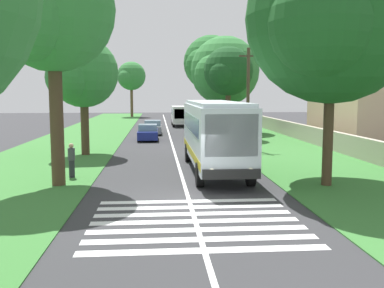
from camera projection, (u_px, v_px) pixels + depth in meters
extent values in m
plane|color=#333335|center=(189.00, 202.00, 17.00)|extent=(160.00, 160.00, 0.00)
cube|color=#387533|center=(58.00, 152.00, 31.21)|extent=(120.00, 8.00, 0.04)
cube|color=#387533|center=(285.00, 150.00, 32.50)|extent=(120.00, 8.00, 0.04)
cube|color=silver|center=(174.00, 151.00, 31.86)|extent=(110.00, 0.16, 0.01)
cube|color=silver|center=(214.00, 132.00, 23.40)|extent=(11.00, 2.50, 2.90)
cube|color=slate|center=(213.00, 122.00, 23.63)|extent=(9.68, 2.54, 0.85)
cube|color=slate|center=(232.00, 136.00, 17.95)|extent=(0.08, 2.20, 1.74)
cube|color=#B29E19|center=(214.00, 151.00, 23.51)|extent=(10.78, 2.53, 0.36)
cube|color=silver|center=(214.00, 103.00, 23.22)|extent=(10.56, 2.30, 0.18)
cube|color=black|center=(232.00, 174.00, 18.01)|extent=(0.16, 2.40, 0.40)
sphere|color=#F2EDCC|center=(212.00, 171.00, 17.99)|extent=(0.24, 0.24, 0.24)
sphere|color=#F2EDCC|center=(251.00, 171.00, 18.12)|extent=(0.24, 0.24, 0.24)
cylinder|color=black|center=(200.00, 175.00, 19.62)|extent=(1.10, 0.32, 1.10)
cylinder|color=black|center=(188.00, 153.00, 26.95)|extent=(1.10, 0.32, 1.10)
cylinder|color=black|center=(251.00, 174.00, 19.80)|extent=(1.10, 0.32, 1.10)
cylinder|color=black|center=(225.00, 152.00, 27.13)|extent=(1.10, 0.32, 1.10)
cube|color=silver|center=(204.00, 250.00, 11.72)|extent=(0.45, 6.80, 0.01)
cube|color=silver|center=(201.00, 239.00, 12.61)|extent=(0.45, 6.80, 0.01)
cube|color=silver|center=(198.00, 230.00, 13.50)|extent=(0.45, 6.80, 0.01)
cube|color=silver|center=(195.00, 221.00, 14.39)|extent=(0.45, 6.80, 0.01)
cube|color=silver|center=(193.00, 214.00, 15.28)|extent=(0.45, 6.80, 0.01)
cube|color=silver|center=(191.00, 207.00, 16.17)|extent=(0.45, 6.80, 0.01)
cube|color=silver|center=(189.00, 201.00, 17.07)|extent=(0.45, 6.80, 0.01)
cube|color=navy|center=(148.00, 134.00, 39.28)|extent=(4.30, 1.75, 0.70)
cube|color=slate|center=(148.00, 127.00, 39.11)|extent=(2.00, 1.61, 0.55)
cylinder|color=black|center=(139.00, 138.00, 37.90)|extent=(0.64, 0.22, 0.64)
cylinder|color=black|center=(140.00, 135.00, 40.58)|extent=(0.64, 0.22, 0.64)
cylinder|color=black|center=(157.00, 138.00, 38.03)|extent=(0.64, 0.22, 0.64)
cylinder|color=black|center=(157.00, 135.00, 40.70)|extent=(0.64, 0.22, 0.64)
cube|color=gray|center=(153.00, 129.00, 45.15)|extent=(4.30, 1.75, 0.70)
cube|color=slate|center=(153.00, 123.00, 44.98)|extent=(2.00, 1.61, 0.55)
cylinder|color=black|center=(145.00, 132.00, 43.77)|extent=(0.64, 0.22, 0.64)
cylinder|color=black|center=(145.00, 130.00, 46.45)|extent=(0.64, 0.22, 0.64)
cylinder|color=black|center=(160.00, 132.00, 43.89)|extent=(0.64, 0.22, 0.64)
cylinder|color=black|center=(160.00, 130.00, 46.57)|extent=(0.64, 0.22, 0.64)
cube|color=silver|center=(180.00, 114.00, 56.19)|extent=(6.00, 2.10, 2.10)
cube|color=slate|center=(180.00, 111.00, 56.35)|extent=(5.04, 2.13, 0.70)
cube|color=slate|center=(182.00, 114.00, 53.23)|extent=(0.06, 1.76, 1.18)
cylinder|color=black|center=(173.00, 124.00, 54.36)|extent=(0.76, 0.24, 0.76)
cylinder|color=black|center=(172.00, 122.00, 58.12)|extent=(0.76, 0.24, 0.76)
cylinder|color=black|center=(189.00, 124.00, 54.51)|extent=(0.76, 0.24, 0.76)
cylinder|color=black|center=(187.00, 122.00, 58.27)|extent=(0.76, 0.24, 0.76)
cylinder|color=brown|center=(132.00, 100.00, 78.04)|extent=(0.49, 0.49, 5.79)
sphere|color=#337A38|center=(131.00, 76.00, 77.56)|extent=(5.01, 5.01, 5.01)
sphere|color=#337A38|center=(132.00, 78.00, 79.09)|extent=(3.19, 3.19, 3.19)
sphere|color=#337A38|center=(127.00, 78.00, 76.30)|extent=(2.99, 2.99, 2.99)
cylinder|color=#4C3826|center=(85.00, 123.00, 29.59)|extent=(0.54, 0.54, 4.21)
sphere|color=#337A38|center=(83.00, 73.00, 29.20)|extent=(4.60, 4.60, 4.60)
sphere|color=#337A38|center=(87.00, 79.00, 30.61)|extent=(2.93, 2.93, 2.93)
sphere|color=#337A38|center=(70.00, 77.00, 28.05)|extent=(3.05, 3.05, 3.05)
cylinder|color=#4C3826|center=(57.00, 116.00, 19.60)|extent=(0.59, 0.59, 6.25)
sphere|color=#337A38|center=(53.00, 9.00, 19.07)|extent=(5.41, 5.41, 5.41)
sphere|color=#337A38|center=(61.00, 25.00, 20.72)|extent=(3.40, 3.40, 3.40)
sphere|color=#337A38|center=(25.00, 13.00, 17.71)|extent=(3.98, 3.98, 3.98)
cylinder|color=#4C3826|center=(228.00, 112.00, 40.46)|extent=(0.49, 0.49, 4.90)
sphere|color=#19471E|center=(228.00, 71.00, 40.04)|extent=(4.47, 4.47, 4.47)
sphere|color=#19471E|center=(226.00, 75.00, 41.41)|extent=(2.49, 2.49, 2.49)
sphere|color=#19471E|center=(223.00, 74.00, 38.92)|extent=(2.48, 2.48, 2.48)
cylinder|color=#4C3826|center=(328.00, 126.00, 19.62)|extent=(0.45, 0.45, 5.33)
sphere|color=#1E5623|center=(332.00, 17.00, 19.07)|extent=(7.52, 7.52, 7.52)
sphere|color=#1E5623|center=(313.00, 37.00, 21.37)|extent=(5.48, 5.48, 5.48)
sphere|color=#1E5623|center=(323.00, 23.00, 17.19)|extent=(4.33, 4.33, 4.33)
cylinder|color=#4C3826|center=(211.00, 101.00, 58.47)|extent=(0.58, 0.58, 6.08)
sphere|color=#286B2D|center=(211.00, 63.00, 57.90)|extent=(7.24, 7.24, 7.24)
sphere|color=#286B2D|center=(209.00, 68.00, 60.11)|extent=(4.94, 4.94, 4.94)
sphere|color=#286B2D|center=(204.00, 66.00, 56.08)|extent=(4.82, 4.82, 4.82)
cylinder|color=#4C3826|center=(224.00, 111.00, 47.21)|extent=(0.42, 0.42, 4.49)
sphere|color=#337A38|center=(225.00, 71.00, 46.73)|extent=(7.30, 7.30, 7.30)
sphere|color=#337A38|center=(222.00, 77.00, 48.96)|extent=(5.03, 5.03, 5.03)
sphere|color=#337A38|center=(217.00, 75.00, 44.90)|extent=(4.64, 4.64, 4.64)
cylinder|color=#473828|center=(248.00, 99.00, 32.66)|extent=(0.24, 0.24, 7.44)
cube|color=#3D3326|center=(249.00, 56.00, 32.30)|extent=(0.12, 1.40, 0.12)
cube|color=#B2A893|center=(308.00, 134.00, 37.64)|extent=(70.00, 0.40, 1.38)
cube|color=beige|center=(371.00, 103.00, 37.22)|extent=(10.69, 7.30, 6.69)
cube|color=#4C4C56|center=(373.00, 57.00, 36.78)|extent=(11.29, 7.90, 0.90)
cylinder|color=#26262D|center=(72.00, 169.00, 21.69)|extent=(0.28, 0.28, 0.85)
cylinder|color=#3F3F47|center=(71.00, 154.00, 21.60)|extent=(0.34, 0.34, 0.60)
sphere|color=tan|center=(71.00, 146.00, 21.56)|extent=(0.24, 0.24, 0.24)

